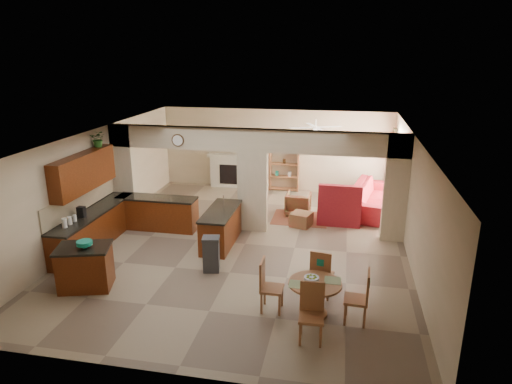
% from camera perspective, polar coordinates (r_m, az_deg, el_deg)
% --- Properties ---
extents(floor, '(10.00, 10.00, 0.00)m').
position_cam_1_polar(floor, '(11.76, -1.39, -6.49)').
color(floor, gray).
rests_on(floor, ground).
extents(ceiling, '(10.00, 10.00, 0.00)m').
position_cam_1_polar(ceiling, '(10.93, -1.49, 7.05)').
color(ceiling, white).
rests_on(ceiling, wall_back).
extents(wall_back, '(8.00, 0.00, 8.00)m').
position_cam_1_polar(wall_back, '(16.02, 2.43, 5.31)').
color(wall_back, beige).
rests_on(wall_back, floor).
extents(wall_front, '(8.00, 0.00, 8.00)m').
position_cam_1_polar(wall_front, '(6.86, -10.67, -12.39)').
color(wall_front, beige).
rests_on(wall_front, floor).
extents(wall_left, '(0.00, 10.00, 10.00)m').
position_cam_1_polar(wall_left, '(12.71, -19.34, 1.06)').
color(wall_left, beige).
rests_on(wall_left, floor).
extents(wall_right, '(0.00, 10.00, 10.00)m').
position_cam_1_polar(wall_right, '(11.14, 19.09, -1.16)').
color(wall_right, beige).
rests_on(wall_right, floor).
extents(partition_left_pier, '(0.60, 0.25, 2.80)m').
position_cam_1_polar(partition_left_pier, '(13.41, -16.13, 2.20)').
color(partition_left_pier, beige).
rests_on(partition_left_pier, floor).
extents(partition_center_pier, '(0.80, 0.25, 2.20)m').
position_cam_1_polar(partition_center_pier, '(12.29, -0.42, 0.07)').
color(partition_center_pier, beige).
rests_on(partition_center_pier, floor).
extents(partition_right_pier, '(0.60, 0.25, 2.80)m').
position_cam_1_polar(partition_right_pier, '(12.05, 17.08, 0.42)').
color(partition_right_pier, beige).
rests_on(partition_right_pier, floor).
extents(partition_header, '(8.00, 0.25, 0.60)m').
position_cam_1_polar(partition_header, '(11.94, -0.44, 6.49)').
color(partition_header, beige).
rests_on(partition_header, partition_center_pier).
extents(kitchen_counter, '(2.52, 3.29, 1.48)m').
position_cam_1_polar(kitchen_counter, '(12.44, -16.52, -3.56)').
color(kitchen_counter, '#3F1807').
rests_on(kitchen_counter, floor).
extents(upper_cabinets, '(0.35, 2.40, 0.90)m').
position_cam_1_polar(upper_cabinets, '(11.83, -20.74, 2.35)').
color(upper_cabinets, '#3F1807').
rests_on(upper_cabinets, wall_left).
extents(peninsula, '(0.70, 1.85, 0.91)m').
position_cam_1_polar(peninsula, '(11.62, -4.42, -4.41)').
color(peninsula, '#3F1807').
rests_on(peninsula, floor).
extents(wall_clock, '(0.34, 0.03, 0.34)m').
position_cam_1_polar(wall_clock, '(12.36, -9.76, 6.38)').
color(wall_clock, '#53351B').
rests_on(wall_clock, partition_header).
extents(rug, '(1.60, 1.30, 0.01)m').
position_cam_1_polar(rug, '(13.51, 5.52, -3.28)').
color(rug, brown).
rests_on(rug, floor).
extents(fireplace, '(1.60, 0.35, 1.20)m').
position_cam_1_polar(fireplace, '(16.36, -3.25, 2.72)').
color(fireplace, beige).
rests_on(fireplace, floor).
extents(shelving_unit, '(1.00, 0.32, 1.80)m').
position_cam_1_polar(shelving_unit, '(15.92, 3.55, 3.36)').
color(shelving_unit, brown).
rests_on(shelving_unit, floor).
extents(window_a, '(0.02, 0.90, 1.90)m').
position_cam_1_polar(window_a, '(13.38, 17.64, 1.14)').
color(window_a, white).
rests_on(window_a, wall_right).
extents(window_b, '(0.02, 0.90, 1.90)m').
position_cam_1_polar(window_b, '(15.01, 16.99, 2.93)').
color(window_b, white).
rests_on(window_b, wall_right).
extents(glazed_door, '(0.02, 0.70, 2.10)m').
position_cam_1_polar(glazed_door, '(14.23, 17.24, 1.50)').
color(glazed_door, white).
rests_on(glazed_door, wall_right).
extents(drape_a_left, '(0.10, 0.28, 2.30)m').
position_cam_1_polar(drape_a_left, '(12.80, 17.74, 0.40)').
color(drape_a_left, '#381D16').
rests_on(drape_a_left, wall_right).
extents(drape_a_right, '(0.10, 0.28, 2.30)m').
position_cam_1_polar(drape_a_right, '(13.95, 17.23, 1.83)').
color(drape_a_right, '#381D16').
rests_on(drape_a_right, wall_right).
extents(drape_b_left, '(0.10, 0.28, 2.30)m').
position_cam_1_polar(drape_b_left, '(14.43, 17.04, 2.35)').
color(drape_b_left, '#381D16').
rests_on(drape_b_left, wall_right).
extents(drape_b_right, '(0.10, 0.28, 2.30)m').
position_cam_1_polar(drape_b_right, '(15.59, 16.64, 3.48)').
color(drape_b_right, '#381D16').
rests_on(drape_b_right, wall_right).
extents(ceiling_fan, '(1.00, 1.00, 0.10)m').
position_cam_1_polar(ceiling_fan, '(13.69, 7.48, 8.02)').
color(ceiling_fan, white).
rests_on(ceiling_fan, ceiling).
extents(kitchen_island, '(1.23, 1.02, 0.92)m').
position_cam_1_polar(kitchen_island, '(10.19, -20.57, -8.78)').
color(kitchen_island, '#3F1807').
rests_on(kitchen_island, floor).
extents(teal_bowl, '(0.31, 0.31, 0.15)m').
position_cam_1_polar(teal_bowl, '(9.91, -20.64, -6.15)').
color(teal_bowl, '#138369').
rests_on(teal_bowl, kitchen_island).
extents(trash_can, '(0.40, 0.36, 0.75)m').
position_cam_1_polar(trash_can, '(10.31, -5.61, -7.89)').
color(trash_can, '#2F2F32').
rests_on(trash_can, floor).
extents(dining_table, '(0.99, 0.99, 0.68)m').
position_cam_1_polar(dining_table, '(8.71, 7.34, -12.39)').
color(dining_table, brown).
rests_on(dining_table, floor).
extents(fruit_bowl, '(0.27, 0.27, 0.15)m').
position_cam_1_polar(fruit_bowl, '(8.54, 6.95, -10.82)').
color(fruit_bowl, '#7CA623').
rests_on(fruit_bowl, dining_table).
extents(sofa, '(3.03, 1.67, 0.84)m').
position_cam_1_polar(sofa, '(14.44, 14.35, -0.64)').
color(sofa, maroon).
rests_on(sofa, floor).
extents(chaise, '(1.21, 1.00, 0.48)m').
position_cam_1_polar(chaise, '(13.37, 10.34, -2.65)').
color(chaise, maroon).
rests_on(chaise, floor).
extents(armchair, '(0.75, 0.77, 0.67)m').
position_cam_1_polar(armchair, '(13.74, 5.29, -1.46)').
color(armchair, maroon).
rests_on(armchair, floor).
extents(ottoman, '(0.66, 0.66, 0.38)m').
position_cam_1_polar(ottoman, '(12.90, 5.68, -3.43)').
color(ottoman, maroon).
rests_on(ottoman, floor).
extents(plant, '(0.44, 0.40, 0.42)m').
position_cam_1_polar(plant, '(12.38, -19.11, 6.30)').
color(plant, '#1A4712').
rests_on(plant, upper_cabinets).
extents(chair_north, '(0.49, 0.49, 1.02)m').
position_cam_1_polar(chair_north, '(9.25, 8.16, -9.89)').
color(chair_north, brown).
rests_on(chair_north, floor).
extents(chair_east, '(0.45, 0.45, 1.02)m').
position_cam_1_polar(chair_east, '(8.59, 13.02, -12.46)').
color(chair_east, brown).
rests_on(chair_east, floor).
extents(chair_south, '(0.44, 0.44, 1.02)m').
position_cam_1_polar(chair_south, '(8.04, 6.97, -14.36)').
color(chair_south, brown).
rests_on(chair_south, floor).
extents(chair_west, '(0.43, 0.42, 1.02)m').
position_cam_1_polar(chair_west, '(8.76, 1.47, -11.35)').
color(chair_west, brown).
rests_on(chair_west, floor).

